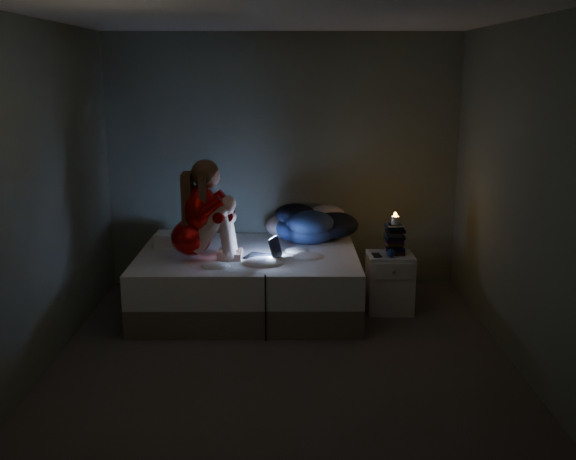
{
  "coord_description": "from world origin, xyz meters",
  "views": [
    {
      "loc": [
        0.02,
        -4.96,
        2.23
      ],
      "look_at": [
        0.05,
        1.0,
        0.8
      ],
      "focal_mm": 41.78,
      "sensor_mm": 36.0,
      "label": 1
    }
  ],
  "objects_px": {
    "laptop": "(262,247)",
    "phone": "(377,255)",
    "candle": "(395,222)",
    "nightstand": "(390,283)",
    "woman": "(190,209)",
    "bed": "(248,281)"
  },
  "relations": [
    {
      "from": "woman",
      "to": "phone",
      "type": "bearing_deg",
      "value": 2.57
    },
    {
      "from": "laptop",
      "to": "phone",
      "type": "xyz_separation_m",
      "value": [
        1.05,
        0.07,
        -0.1
      ]
    },
    {
      "from": "bed",
      "to": "candle",
      "type": "relative_size",
      "value": 25.46
    },
    {
      "from": "woman",
      "to": "candle",
      "type": "xyz_separation_m",
      "value": [
        1.87,
        0.17,
        -0.16
      ]
    },
    {
      "from": "woman",
      "to": "laptop",
      "type": "bearing_deg",
      "value": 0.21
    },
    {
      "from": "nightstand",
      "to": "candle",
      "type": "height_order",
      "value": "candle"
    },
    {
      "from": "bed",
      "to": "laptop",
      "type": "distance_m",
      "value": 0.45
    },
    {
      "from": "bed",
      "to": "woman",
      "type": "height_order",
      "value": "woman"
    },
    {
      "from": "laptop",
      "to": "candle",
      "type": "bearing_deg",
      "value": 28.93
    },
    {
      "from": "bed",
      "to": "phone",
      "type": "distance_m",
      "value": 1.23
    },
    {
      "from": "nightstand",
      "to": "candle",
      "type": "distance_m",
      "value": 0.58
    },
    {
      "from": "woman",
      "to": "nightstand",
      "type": "height_order",
      "value": "woman"
    },
    {
      "from": "woman",
      "to": "nightstand",
      "type": "relative_size",
      "value": 1.62
    },
    {
      "from": "bed",
      "to": "nightstand",
      "type": "relative_size",
      "value": 3.65
    },
    {
      "from": "bed",
      "to": "phone",
      "type": "height_order",
      "value": "phone"
    },
    {
      "from": "candle",
      "to": "bed",
      "type": "bearing_deg",
      "value": 179.49
    },
    {
      "from": "woman",
      "to": "nightstand",
      "type": "bearing_deg",
      "value": 4.21
    },
    {
      "from": "bed",
      "to": "nightstand",
      "type": "xyz_separation_m",
      "value": [
        1.33,
        -0.06,
        -0.0
      ]
    },
    {
      "from": "bed",
      "to": "nightstand",
      "type": "bearing_deg",
      "value": -2.48
    },
    {
      "from": "woman",
      "to": "candle",
      "type": "distance_m",
      "value": 1.88
    },
    {
      "from": "bed",
      "to": "phone",
      "type": "bearing_deg",
      "value": -5.54
    },
    {
      "from": "woman",
      "to": "nightstand",
      "type": "xyz_separation_m",
      "value": [
        1.83,
        0.13,
        -0.73
      ]
    }
  ]
}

